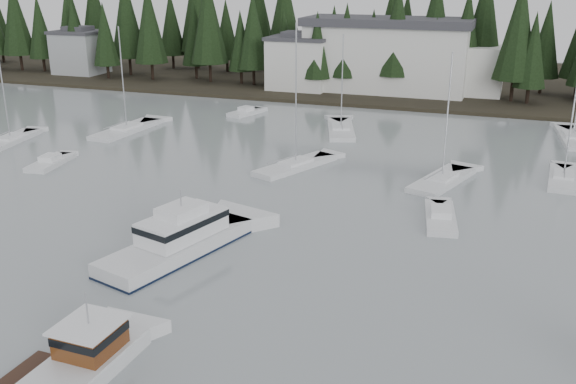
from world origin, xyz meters
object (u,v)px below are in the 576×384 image
house_west (300,62)px  sailboat_9 (296,167)px  sailboat_4 (11,141)px  runabout_0 (51,164)px  runabout_3 (246,113)px  sailboat_0 (341,131)px  runabout_1 (440,219)px  lobster_boat_brown (72,372)px  cabin_cruiser_center (179,242)px  house_far_west (80,51)px  sailboat_2 (573,139)px  sailboat_5 (127,131)px  harbor_inn (401,56)px  sailboat_8 (442,182)px  sailboat_6 (563,180)px

house_west → sailboat_9: size_ratio=0.67×
sailboat_4 → sailboat_9: bearing=-96.9°
runabout_0 → runabout_3: same height
sailboat_0 → runabout_1: sailboat_0 is taller
lobster_boat_brown → runabout_0: bearing=42.0°
house_west → runabout_1: bearing=-60.2°
cabin_cruiser_center → runabout_0: 26.10m
cabin_cruiser_center → sailboat_4: size_ratio=0.93×
house_far_west → runabout_1: size_ratio=1.20×
sailboat_2 → sailboat_5: (-49.61, -13.37, -0.01)m
harbor_inn → sailboat_4: bearing=-129.1°
house_west → sailboat_4: bearing=-116.9°
sailboat_9 → house_west: bearing=41.0°
sailboat_5 → house_far_west: bearing=45.8°
sailboat_5 → sailboat_8: bearing=-97.8°
cabin_cruiser_center → runabout_3: size_ratio=2.10×
sailboat_4 → sailboat_9: sailboat_9 is taller
house_far_west → sailboat_6: 87.06m
sailboat_5 → sailboat_6: size_ratio=0.95×
runabout_1 → cabin_cruiser_center: bearing=117.3°
lobster_boat_brown → runabout_3: (-15.30, 56.45, -0.38)m
runabout_1 → runabout_0: bearing=77.2°
house_far_west → sailboat_5: size_ratio=0.67×
sailboat_6 → harbor_inn: bearing=33.3°
lobster_boat_brown → sailboat_4: size_ratio=0.69×
sailboat_6 → sailboat_2: bearing=-2.8°
runabout_0 → cabin_cruiser_center: bearing=-130.9°
house_far_west → runabout_0: house_far_west is taller
sailboat_4 → sailboat_8: size_ratio=1.10×
sailboat_4 → runabout_1: size_ratio=1.89×
house_far_west → sailboat_0: bearing=-24.5°
sailboat_9 → house_far_west: bearing=76.2°
sailboat_4 → sailboat_6: (57.26, 5.66, 0.01)m
sailboat_5 → sailboat_8: size_ratio=1.04×
sailboat_4 → sailboat_8: sailboat_4 is taller
cabin_cruiser_center → sailboat_8: (14.95, 21.34, -0.70)m
sailboat_9 → runabout_1: (14.90, -9.40, 0.05)m
sailboat_5 → harbor_inn: bearing=-33.7°
harbor_inn → sailboat_0: size_ratio=2.49×
house_west → runabout_1: house_west is taller
sailboat_5 → sailboat_6: 47.97m
lobster_boat_brown → sailboat_5: size_ratio=0.72×
sailboat_9 → sailboat_0: bearing=22.1°
cabin_cruiser_center → sailboat_0: size_ratio=1.05×
house_far_west → sailboat_9: bearing=-36.8°
runabout_0 → sailboat_5: bearing=-5.5°
house_west → sailboat_8: sailboat_8 is taller
lobster_boat_brown → sailboat_4: bearing=46.6°
sailboat_0 → sailboat_8: 20.89m
sailboat_9 → sailboat_5: bearing=95.8°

